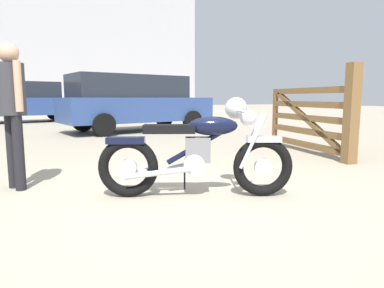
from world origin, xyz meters
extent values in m
plane|color=tan|center=(0.00, 0.00, 0.00)|extent=(80.00, 80.00, 0.00)
torus|color=black|center=(0.74, -0.40, 0.32)|extent=(0.62, 0.39, 0.64)
cylinder|color=silver|center=(0.74, -0.40, 0.32)|extent=(0.20, 0.15, 0.18)
torus|color=black|center=(-0.54, 0.25, 0.32)|extent=(0.62, 0.39, 0.64)
cylinder|color=silver|center=(-0.54, 0.25, 0.32)|extent=(0.20, 0.15, 0.18)
cube|color=silver|center=(0.74, -0.40, 0.62)|extent=(0.38, 0.28, 0.06)
cube|color=black|center=(-0.56, 0.26, 0.61)|extent=(0.42, 0.30, 0.07)
cylinder|color=silver|center=(0.66, -0.28, 0.60)|extent=(0.27, 0.16, 0.58)
cylinder|color=silver|center=(0.60, -0.41, 0.60)|extent=(0.27, 0.16, 0.58)
sphere|color=silver|center=(0.59, -0.32, 0.85)|extent=(0.17, 0.17, 0.17)
cylinder|color=silver|center=(0.52, -0.29, 0.92)|extent=(0.31, 0.57, 0.03)
sphere|color=silver|center=(0.65, -0.02, 0.94)|extent=(0.25, 0.25, 0.25)
cylinder|color=black|center=(0.16, -0.10, 0.58)|extent=(0.70, 0.39, 0.47)
ellipsoid|color=black|center=(0.26, -0.16, 0.76)|extent=(0.56, 0.43, 0.20)
cube|color=black|center=(-0.15, 0.05, 0.73)|extent=(0.57, 0.42, 0.09)
cube|color=slate|center=(0.12, -0.08, 0.51)|extent=(0.31, 0.28, 0.26)
cylinder|color=silver|center=(0.08, -0.07, 0.36)|extent=(0.29, 0.28, 0.22)
cylinder|color=silver|center=(-0.21, 0.19, 0.28)|extent=(0.65, 0.37, 0.14)
cylinder|color=silver|center=(-0.30, 0.02, 0.28)|extent=(0.65, 0.37, 0.14)
cylinder|color=black|center=(0.07, 0.13, 0.16)|extent=(0.12, 0.22, 0.33)
cube|color=brown|center=(3.17, 0.36, 0.80)|extent=(0.22, 0.22, 1.60)
cube|color=brown|center=(3.69, 2.70, 0.65)|extent=(0.10, 0.12, 1.20)
cube|color=brown|center=(3.43, 1.53, 0.15)|extent=(0.60, 2.36, 0.11)
cube|color=brown|center=(3.43, 1.53, 0.41)|extent=(0.60, 2.36, 0.11)
cube|color=brown|center=(3.43, 1.53, 0.67)|extent=(0.60, 2.36, 0.11)
cube|color=brown|center=(3.43, 1.53, 0.93)|extent=(0.60, 2.36, 0.11)
cube|color=brown|center=(3.43, 1.53, 1.19)|extent=(0.60, 2.36, 0.11)
cube|color=brown|center=(3.43, 1.53, 0.65)|extent=(0.56, 2.16, 1.08)
cylinder|color=black|center=(-1.62, 1.26, 0.43)|extent=(0.12, 0.12, 0.86)
cylinder|color=black|center=(-1.55, 1.09, 0.43)|extent=(0.12, 0.12, 0.86)
cylinder|color=#333338|center=(-1.59, 1.18, 1.15)|extent=(0.30, 0.30, 0.58)
cylinder|color=tan|center=(-1.66, 1.35, 1.18)|extent=(0.08, 0.08, 0.55)
cylinder|color=tan|center=(-1.52, 1.00, 1.18)|extent=(0.08, 0.08, 0.55)
sphere|color=tan|center=(-1.59, 1.18, 1.55)|extent=(0.22, 0.22, 0.22)
cylinder|color=black|center=(3.39, 8.26, 0.32)|extent=(0.66, 0.29, 0.64)
cylinder|color=black|center=(3.62, 6.52, 0.32)|extent=(0.66, 0.29, 0.64)
cylinder|color=black|center=(0.41, 7.86, 0.32)|extent=(0.66, 0.29, 0.64)
cylinder|color=black|center=(0.65, 6.12, 0.32)|extent=(0.66, 0.29, 0.64)
cube|color=#2D4784|center=(2.02, 7.19, 0.69)|extent=(4.89, 2.37, 0.74)
cube|color=#232833|center=(1.72, 7.15, 1.40)|extent=(3.68, 2.05, 0.68)
cylinder|color=black|center=(0.29, 14.32, 0.32)|extent=(0.66, 0.30, 0.64)
cylinder|color=black|center=(0.53, 12.57, 0.32)|extent=(0.66, 0.30, 0.64)
cube|color=#2D4784|center=(-1.07, 13.24, 0.69)|extent=(4.90, 2.38, 0.74)
cube|color=#232833|center=(-1.37, 13.20, 1.40)|extent=(3.69, 2.06, 0.68)
cylinder|color=black|center=(5.16, 15.72, 0.31)|extent=(0.63, 0.24, 0.62)
cylinder|color=black|center=(5.28, 14.00, 0.31)|extent=(0.63, 0.24, 0.62)
cylinder|color=black|center=(2.47, 15.54, 0.31)|extent=(0.63, 0.24, 0.62)
cylinder|color=black|center=(2.58, 13.82, 0.31)|extent=(0.63, 0.24, 0.62)
cube|color=silver|center=(3.87, 14.77, 0.67)|extent=(4.30, 1.99, 0.72)
cube|color=#232833|center=(3.87, 14.77, 1.35)|extent=(2.10, 1.69, 0.64)
cube|color=#B2B2B7|center=(4.87, 32.09, 5.33)|extent=(20.82, 12.49, 10.67)
camera|label=1|loc=(-1.63, -3.19, 1.05)|focal=31.80mm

